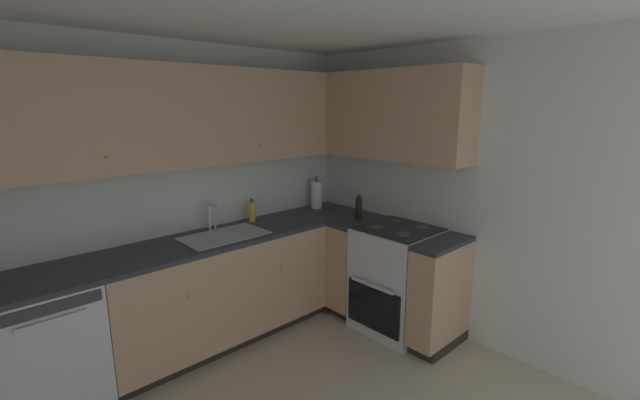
# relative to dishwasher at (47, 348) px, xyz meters

# --- Properties ---
(wall_back) EXTENTS (3.99, 0.05, 2.45)m
(wall_back) POSITION_rel_dishwasher_xyz_m (0.83, 0.33, 0.78)
(wall_back) COLOR silver
(wall_back) RESTS_ON ground_plane
(wall_right) EXTENTS (0.05, 3.51, 2.45)m
(wall_right) POSITION_rel_dishwasher_xyz_m (2.80, -1.40, 0.78)
(wall_right) COLOR silver
(wall_right) RESTS_ON ground_plane
(dishwasher) EXTENTS (0.60, 0.63, 0.88)m
(dishwasher) POSITION_rel_dishwasher_xyz_m (0.00, 0.00, 0.00)
(dishwasher) COLOR silver
(dishwasher) RESTS_ON ground_plane
(lower_cabinets_back) EXTENTS (1.87, 0.62, 0.88)m
(lower_cabinets_back) POSITION_rel_dishwasher_xyz_m (1.24, 0.00, 0.00)
(lower_cabinets_back) COLOR tan
(lower_cabinets_back) RESTS_ON ground_plane
(countertop_back) EXTENTS (3.07, 0.60, 0.03)m
(countertop_back) POSITION_rel_dishwasher_xyz_m (1.24, 0.00, 0.46)
(countertop_back) COLOR #2D2D33
(countertop_back) RESTS_ON lower_cabinets_back
(lower_cabinets_right) EXTENTS (0.62, 1.14, 0.88)m
(lower_cabinets_right) POSITION_rel_dishwasher_xyz_m (2.48, -0.85, 0.00)
(lower_cabinets_right) COLOR tan
(lower_cabinets_right) RESTS_ON ground_plane
(countertop_right) EXTENTS (0.60, 1.14, 0.03)m
(countertop_right) POSITION_rel_dishwasher_xyz_m (2.47, -0.85, 0.46)
(countertop_right) COLOR #2D2D33
(countertop_right) RESTS_ON lower_cabinets_right
(oven_range) EXTENTS (0.68, 0.62, 1.06)m
(oven_range) POSITION_rel_dishwasher_xyz_m (2.49, -0.89, 0.02)
(oven_range) COLOR silver
(oven_range) RESTS_ON ground_plane
(upper_cabinets_back) EXTENTS (2.75, 0.34, 0.76)m
(upper_cabinets_back) POSITION_rel_dishwasher_xyz_m (1.08, 0.14, 1.43)
(upper_cabinets_back) COLOR tan
(upper_cabinets_right) EXTENTS (0.32, 1.69, 0.76)m
(upper_cabinets_right) POSITION_rel_dishwasher_xyz_m (2.61, -0.54, 1.43)
(upper_cabinets_right) COLOR tan
(sink) EXTENTS (0.67, 0.40, 0.10)m
(sink) POSITION_rel_dishwasher_xyz_m (1.30, -0.03, 0.43)
(sink) COLOR #B7B7BC
(sink) RESTS_ON countertop_back
(faucet) EXTENTS (0.07, 0.16, 0.24)m
(faucet) POSITION_rel_dishwasher_xyz_m (1.30, 0.18, 0.62)
(faucet) COLOR silver
(faucet) RESTS_ON countertop_back
(soap_bottle) EXTENTS (0.06, 0.06, 0.21)m
(soap_bottle) POSITION_rel_dishwasher_xyz_m (1.71, 0.18, 0.57)
(soap_bottle) COLOR gold
(soap_bottle) RESTS_ON countertop_back
(paper_towel_roll) EXTENTS (0.11, 0.11, 0.33)m
(paper_towel_roll) POSITION_rel_dishwasher_xyz_m (2.49, 0.16, 0.61)
(paper_towel_roll) COLOR white
(paper_towel_roll) RESTS_ON countertop_back
(oil_bottle) EXTENTS (0.06, 0.06, 0.23)m
(oil_bottle) POSITION_rel_dishwasher_xyz_m (2.47, -0.43, 0.58)
(oil_bottle) COLOR black
(oil_bottle) RESTS_ON countertop_right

